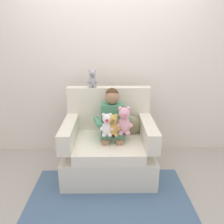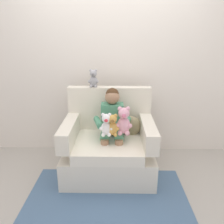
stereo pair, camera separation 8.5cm
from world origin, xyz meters
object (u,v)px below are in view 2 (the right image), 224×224
at_px(plush_honey, 112,125).
at_px(plush_grey_on_backrest, 93,79).
at_px(plush_pink, 124,121).
at_px(throw_pillow, 130,126).
at_px(plush_white, 106,125).
at_px(seated_child, 112,120).
at_px(armchair, 109,147).

xyz_separation_m(plush_honey, plush_grey_on_backrest, (-0.24, 0.48, 0.42)).
bearing_deg(plush_pink, throw_pillow, 78.56).
height_order(plush_pink, plush_white, plush_pink).
bearing_deg(plush_grey_on_backrest, plush_honey, -69.61).
bearing_deg(plush_grey_on_backrest, plush_pink, -56.40).
relative_size(seated_child, plush_pink, 2.59).
bearing_deg(plush_pink, seated_child, 139.57).
bearing_deg(armchair, plush_pink, -38.27).
bearing_deg(plush_grey_on_backrest, seated_child, -56.67).
bearing_deg(armchair, throw_pillow, 23.19).
xyz_separation_m(armchair, throw_pillow, (0.26, 0.11, 0.23)).
height_order(seated_child, plush_pink, seated_child).
distance_m(seated_child, plush_grey_on_backrest, 0.57).
distance_m(plush_honey, throw_pillow, 0.38).
bearing_deg(seated_child, plush_white, -103.95).
height_order(plush_white, plush_grey_on_backrest, plush_grey_on_backrest).
bearing_deg(plush_white, armchair, 100.43).
relative_size(plush_pink, throw_pillow, 1.22).
xyz_separation_m(armchair, plush_grey_on_backrest, (-0.20, 0.30, 0.77)).
distance_m(seated_child, plush_honey, 0.20).
distance_m(seated_child, throw_pillow, 0.26).
relative_size(armchair, plush_white, 4.03).
height_order(armchair, plush_white, armchair).
relative_size(plush_pink, plush_honey, 1.28).
bearing_deg(plush_honey, armchair, 122.53).
distance_m(plush_honey, plush_grey_on_backrest, 0.69).
bearing_deg(armchair, plush_grey_on_backrest, 123.16).
relative_size(seated_child, plush_grey_on_backrest, 3.70).
distance_m(armchair, plush_white, 0.40).
height_order(plush_white, throw_pillow, plush_white).
relative_size(plush_grey_on_backrest, throw_pillow, 0.86).
bearing_deg(plush_grey_on_backrest, plush_white, -76.27).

